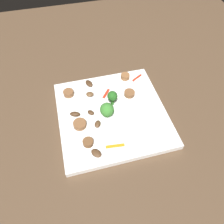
# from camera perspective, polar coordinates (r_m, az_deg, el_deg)

# --- Properties ---
(ground_plane) EXTENTS (1.40, 1.40, 0.00)m
(ground_plane) POSITION_cam_1_polar(r_m,az_deg,el_deg) (0.61, 0.00, -0.98)
(ground_plane) COLOR #4C3826
(plate) EXTENTS (0.30, 0.30, 0.02)m
(plate) POSITION_cam_1_polar(r_m,az_deg,el_deg) (0.60, 0.00, -0.49)
(plate) COLOR white
(plate) RESTS_ON ground_plane
(fork) EXTENTS (0.18, 0.03, 0.00)m
(fork) POSITION_cam_1_polar(r_m,az_deg,el_deg) (0.58, 9.65, -3.75)
(fork) COLOR silver
(fork) RESTS_ON plate
(broccoli_floret_0) EXTENTS (0.04, 0.04, 0.05)m
(broccoli_floret_0) POSITION_cam_1_polar(r_m,az_deg,el_deg) (0.57, -1.37, 0.61)
(broccoli_floret_0) COLOR #408630
(broccoli_floret_0) RESTS_ON plate
(broccoli_floret_1) EXTENTS (0.03, 0.03, 0.05)m
(broccoli_floret_1) POSITION_cam_1_polar(r_m,az_deg,el_deg) (0.59, 0.09, 4.20)
(broccoli_floret_1) COLOR #296420
(broccoli_floret_1) RESTS_ON plate
(sausage_slice_0) EXTENTS (0.05, 0.05, 0.01)m
(sausage_slice_0) POSITION_cam_1_polar(r_m,az_deg,el_deg) (0.57, -8.69, -3.29)
(sausage_slice_0) COLOR brown
(sausage_slice_0) RESTS_ON plate
(sausage_slice_1) EXTENTS (0.04, 0.04, 0.01)m
(sausage_slice_1) POSITION_cam_1_polar(r_m,az_deg,el_deg) (0.69, 3.59, 9.58)
(sausage_slice_1) COLOR brown
(sausage_slice_1) RESTS_ON plate
(sausage_slice_2) EXTENTS (0.04, 0.04, 0.01)m
(sausage_slice_2) POSITION_cam_1_polar(r_m,az_deg,el_deg) (0.65, -11.66, 5.04)
(sausage_slice_2) COLOR brown
(sausage_slice_2) RESTS_ON plate
(sausage_slice_3) EXTENTS (0.04, 0.04, 0.01)m
(sausage_slice_3) POSITION_cam_1_polar(r_m,az_deg,el_deg) (0.64, 4.74, 5.03)
(sausage_slice_3) COLOR brown
(sausage_slice_3) RESTS_ON plate
(sausage_slice_4) EXTENTS (0.03, 0.03, 0.01)m
(sausage_slice_4) POSITION_cam_1_polar(r_m,az_deg,el_deg) (0.54, -6.48, -8.15)
(sausage_slice_4) COLOR brown
(sausage_slice_4) RESTS_ON plate
(mushroom_0) EXTENTS (0.02, 0.03, 0.01)m
(mushroom_0) POSITION_cam_1_polar(r_m,az_deg,el_deg) (0.59, -9.97, -0.56)
(mushroom_0) COLOR #422B19
(mushroom_0) RESTS_ON plate
(mushroom_1) EXTENTS (0.02, 0.03, 0.01)m
(mushroom_1) POSITION_cam_1_polar(r_m,az_deg,el_deg) (0.64, -6.01, 4.80)
(mushroom_1) COLOR brown
(mushroom_1) RESTS_ON plate
(mushroom_2) EXTENTS (0.04, 0.03, 0.01)m
(mushroom_2) POSITION_cam_1_polar(r_m,az_deg,el_deg) (0.67, -6.21, 7.70)
(mushroom_2) COLOR #422B19
(mushroom_2) RESTS_ON plate
(mushroom_3) EXTENTS (0.03, 0.02, 0.01)m
(mushroom_3) POSITION_cam_1_polar(r_m,az_deg,el_deg) (0.57, -3.91, -3.26)
(mushroom_3) COLOR #4C331E
(mushroom_3) RESTS_ON plate
(mushroom_4) EXTENTS (0.03, 0.03, 0.01)m
(mushroom_4) POSITION_cam_1_polar(r_m,az_deg,el_deg) (0.53, -4.27, -11.03)
(mushroom_4) COLOR #4C331E
(mushroom_4) RESTS_ON plate
(mushroom_5) EXTENTS (0.02, 0.02, 0.01)m
(mushroom_5) POSITION_cam_1_polar(r_m,az_deg,el_deg) (0.59, -5.74, -0.15)
(mushroom_5) COLOR #422B19
(mushroom_5) RESTS_ON plate
(pepper_strip_0) EXTENTS (0.03, 0.03, 0.00)m
(pepper_strip_0) POSITION_cam_1_polar(r_m,az_deg,el_deg) (0.64, -1.66, 4.98)
(pepper_strip_0) COLOR red
(pepper_strip_0) RESTS_ON plate
(pepper_strip_1) EXTENTS (0.02, 0.04, 0.00)m
(pepper_strip_1) POSITION_cam_1_polar(r_m,az_deg,el_deg) (0.69, 6.75, 9.18)
(pepper_strip_1) COLOR red
(pepper_strip_1) RESTS_ON plate
(pepper_strip_2) EXTENTS (0.01, 0.05, 0.00)m
(pepper_strip_2) POSITION_cam_1_polar(r_m,az_deg,el_deg) (0.54, 0.86, -9.16)
(pepper_strip_2) COLOR orange
(pepper_strip_2) RESTS_ON plate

